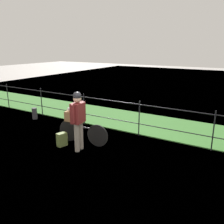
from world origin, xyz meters
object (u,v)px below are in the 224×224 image
at_px(bicycle_main, 82,132).
at_px(cyclist_person, 78,116).
at_px(terrier_dog, 72,109).
at_px(backpack_on_paving, 62,139).
at_px(mooring_bollard, 35,113).
at_px(wooden_crate, 71,116).

bearing_deg(bicycle_main, cyclist_person, -63.15).
height_order(bicycle_main, terrier_dog, terrier_dog).
bearing_deg(terrier_dog, bicycle_main, 6.40).
bearing_deg(backpack_on_paving, terrier_dog, 6.08).
relative_size(backpack_on_paving, mooring_bollard, 0.88).
distance_m(wooden_crate, mooring_bollard, 3.07).
height_order(wooden_crate, mooring_bollard, wooden_crate).
height_order(bicycle_main, wooden_crate, wooden_crate).
bearing_deg(wooden_crate, backpack_on_paving, -95.11).
bearing_deg(cyclist_person, mooring_bollard, 157.96).
height_order(cyclist_person, mooring_bollard, cyclist_person).
bearing_deg(wooden_crate, terrier_dog, 6.40).
bearing_deg(cyclist_person, wooden_crate, 146.25).
distance_m(bicycle_main, mooring_bollard, 3.34).
bearing_deg(wooden_crate, bicycle_main, 6.40).
height_order(wooden_crate, terrier_dog, terrier_dog).
xyz_separation_m(wooden_crate, terrier_dog, (0.02, 0.00, 0.23)).
relative_size(terrier_dog, mooring_bollard, 0.71).
height_order(terrier_dog, backpack_on_paving, terrier_dog).
distance_m(wooden_crate, cyclist_person, 0.72).
bearing_deg(wooden_crate, cyclist_person, -33.75).
distance_m(bicycle_main, cyclist_person, 0.81).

